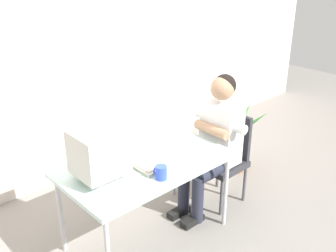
% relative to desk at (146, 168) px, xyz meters
% --- Properties ---
extents(ground_plane, '(12.00, 12.00, 0.00)m').
position_rel_desk_xyz_m(ground_plane, '(0.00, 0.00, -0.69)').
color(ground_plane, gray).
extents(wall_back, '(8.00, 0.10, 3.00)m').
position_rel_desk_xyz_m(wall_back, '(0.30, 1.40, 0.81)').
color(wall_back, beige).
rests_on(wall_back, ground_plane).
extents(desk, '(1.38, 0.79, 0.74)m').
position_rel_desk_xyz_m(desk, '(0.00, 0.00, 0.00)').
color(desk, '#B7B7BC').
rests_on(desk, ground_plane).
extents(crt_monitor, '(0.37, 0.34, 0.39)m').
position_rel_desk_xyz_m(crt_monitor, '(-0.40, 0.04, 0.27)').
color(crt_monitor, silver).
rests_on(crt_monitor, desk).
extents(keyboard, '(0.18, 0.44, 0.03)m').
position_rel_desk_xyz_m(keyboard, '(-0.06, 0.02, 0.07)').
color(keyboard, beige).
rests_on(keyboard, desk).
extents(office_chair, '(0.41, 0.41, 0.90)m').
position_rel_desk_xyz_m(office_chair, '(0.96, -0.05, -0.20)').
color(office_chair, '#4C4C51').
rests_on(office_chair, ground_plane).
extents(person_seated, '(0.68, 0.56, 1.32)m').
position_rel_desk_xyz_m(person_seated, '(0.78, -0.05, 0.03)').
color(person_seated, silver).
rests_on(person_seated, ground_plane).
extents(potted_plant, '(0.71, 0.70, 0.79)m').
position_rel_desk_xyz_m(potted_plant, '(1.52, 0.27, -0.38)').
color(potted_plant, '#9E6647').
rests_on(potted_plant, ground_plane).
extents(desk_mug, '(0.09, 0.10, 0.11)m').
position_rel_desk_xyz_m(desk_mug, '(-0.08, -0.27, 0.10)').
color(desk_mug, blue).
rests_on(desk_mug, desk).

